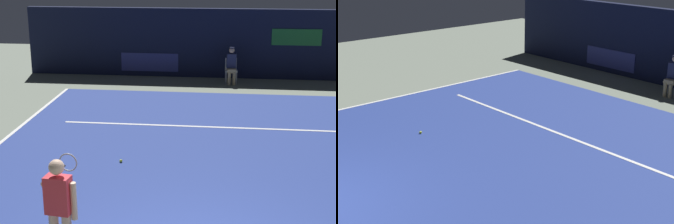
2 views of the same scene
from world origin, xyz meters
The scene contains 7 objects.
ground_plane centered at (0.00, 4.64, 0.00)m, with size 29.88×29.88×0.00m, color gray.
court_surface centered at (0.00, 4.64, 0.01)m, with size 10.33×11.29×0.01m, color navy.
line_service centered at (0.00, 6.62, 0.01)m, with size 8.06×0.10×0.01m, color white.
back_wall centered at (0.00, 12.80, 1.30)m, with size 14.57×0.33×2.60m.
tennis_player centered at (-1.93, -0.17, 0.99)m, with size 0.52×0.98×1.73m.
line_judge_on_chair centered at (0.56, 11.80, 0.69)m, with size 0.47×0.55×1.32m.
tennis_ball centered at (-1.91, 3.90, 0.05)m, with size 0.07×0.07×0.07m, color #CCE033.
Camera 1 is at (0.34, -6.51, 4.38)m, focal length 54.66 mm.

